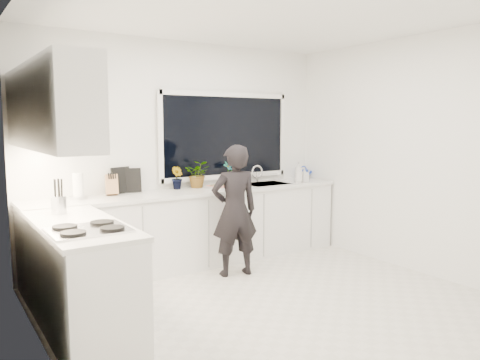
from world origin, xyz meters
TOP-DOWN VIEW (x-y plane):
  - floor at (0.00, 0.00)m, footprint 4.00×3.50m
  - wall_back at (0.00, 1.76)m, footprint 4.00×0.02m
  - wall_left at (-2.01, 0.00)m, footprint 0.02×3.50m
  - wall_right at (2.01, 0.00)m, footprint 0.02×3.50m
  - ceiling at (0.00, 0.00)m, footprint 4.00×3.50m
  - window at (0.60, 1.73)m, footprint 1.80×0.02m
  - base_cabinets_back at (0.00, 1.45)m, footprint 3.92×0.58m
  - base_cabinets_left at (-1.67, 0.35)m, footprint 0.58×1.60m
  - countertop_back at (0.00, 1.44)m, footprint 3.94×0.62m
  - countertop_left at (-1.67, 0.35)m, footprint 0.62×1.60m
  - upper_cabinets at (-1.79, 0.70)m, footprint 0.34×2.10m
  - sink at (1.05, 1.45)m, footprint 0.58×0.42m
  - faucet at (1.05, 1.65)m, footprint 0.03×0.03m
  - stovetop at (-1.69, -0.00)m, footprint 0.56×0.48m
  - person at (0.18, 0.87)m, footprint 0.60×0.46m
  - pizza_tray at (0.39, 1.42)m, footprint 0.50×0.43m
  - pizza at (0.39, 1.42)m, footprint 0.46×0.38m
  - watering_can at (1.84, 1.61)m, footprint 0.17×0.17m
  - paper_towel_roll at (-1.35, 1.55)m, footprint 0.12×0.12m
  - knife_block at (-0.98, 1.59)m, footprint 0.15×0.12m
  - utensil_crock at (-1.72, 0.80)m, footprint 0.17×0.17m
  - picture_frame_large at (-0.71, 1.69)m, footprint 0.22×0.07m
  - picture_frame_small at (-0.83, 1.69)m, footprint 0.24×0.10m
  - herb_plants at (0.14, 1.61)m, footprint 0.89×0.39m
  - soap_bottles at (1.52, 1.30)m, footprint 0.22×0.15m

SIDE VIEW (x-z plane):
  - floor at x=0.00m, z-range -0.02..0.00m
  - base_cabinets_back at x=0.00m, z-range 0.00..0.88m
  - base_cabinets_left at x=-1.67m, z-range 0.00..0.88m
  - person at x=0.18m, z-range 0.00..1.48m
  - sink at x=1.05m, z-range 0.80..0.94m
  - countertop_back at x=0.00m, z-range 0.88..0.92m
  - countertop_left at x=-1.67m, z-range 0.88..0.92m
  - stovetop at x=-1.69m, z-range 0.92..0.95m
  - pizza_tray at x=0.39m, z-range 0.92..0.95m
  - pizza at x=0.39m, z-range 0.95..0.96m
  - watering_can at x=1.84m, z-range 0.92..1.05m
  - utensil_crock at x=-1.72m, z-range 0.92..1.08m
  - faucet at x=1.05m, z-range 0.92..1.14m
  - knife_block at x=-0.98m, z-range 0.92..1.14m
  - soap_bottles at x=1.52m, z-range 0.91..1.19m
  - paper_towel_roll at x=-1.35m, z-range 0.92..1.18m
  - picture_frame_large at x=-0.71m, z-range 0.92..1.20m
  - picture_frame_small at x=-0.83m, z-range 0.92..1.22m
  - herb_plants at x=0.14m, z-range 0.91..1.25m
  - wall_back at x=0.00m, z-range 0.00..2.70m
  - wall_left at x=-2.01m, z-range 0.00..2.70m
  - wall_right at x=2.01m, z-range 0.00..2.70m
  - window at x=0.60m, z-range 1.05..2.05m
  - upper_cabinets at x=-1.79m, z-range 1.50..2.20m
  - ceiling at x=0.00m, z-range 2.70..2.72m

